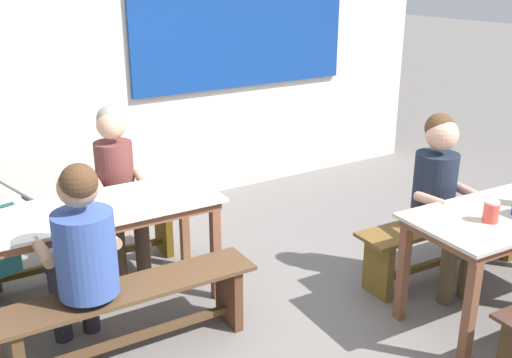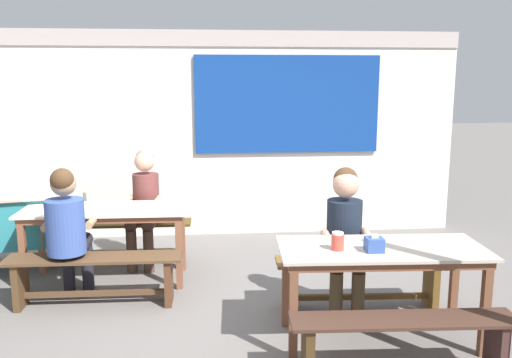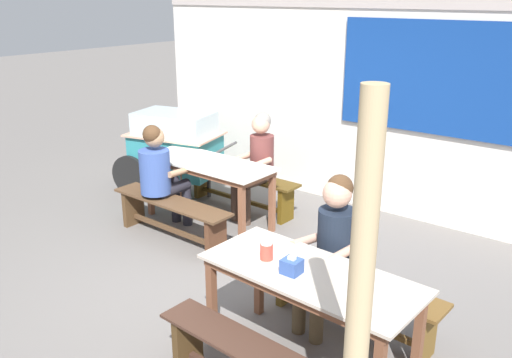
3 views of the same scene
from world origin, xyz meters
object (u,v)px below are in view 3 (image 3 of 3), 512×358
dining_table_near (310,282)px  dining_table_far (208,168)px  person_center_facing (257,159)px  soup_bowl (211,160)px  person_left_back_turned (160,171)px  bench_far_front (171,213)px  bench_far_back (241,185)px  wooden_support_post (358,322)px  person_right_near_table (331,242)px  condiment_jar (267,251)px  tissue_box (292,266)px  bench_near_back (351,295)px  food_cart (174,145)px

dining_table_near → dining_table_far: bearing=147.5°
person_center_facing → soup_bowl: bearing=-120.6°
person_left_back_turned → bench_far_front: bearing=-18.6°
dining_table_far → bench_far_back: size_ratio=1.01×
bench_far_back → person_center_facing: (0.31, -0.09, 0.42)m
dining_table_far → wooden_support_post: size_ratio=0.73×
person_right_near_table → condiment_jar: (-0.21, -0.57, 0.08)m
tissue_box → condiment_jar: size_ratio=0.95×
tissue_box → person_right_near_table: bearing=94.8°
bench_near_back → food_cart: 3.72m
bench_far_front → wooden_support_post: wooden_support_post is taller
wooden_support_post → dining_table_far: bearing=143.2°
dining_table_far → person_left_back_turned: bearing=-115.3°
bench_far_back → person_right_near_table: bearing=-35.3°
bench_near_back → dining_table_near: bearing=-92.9°
bench_far_back → person_center_facing: person_center_facing is taller
bench_far_front → wooden_support_post: size_ratio=0.70×
person_center_facing → tissue_box: 2.81m
bench_near_back → soup_bowl: soup_bowl is taller
dining_table_far → bench_far_back: bearing=88.9°
bench_far_front → tissue_box: (2.24, -0.98, 0.51)m
wooden_support_post → bench_far_front: bearing=150.9°
person_center_facing → wooden_support_post: size_ratio=0.57×
soup_bowl → bench_near_back: bearing=-21.3°
bench_far_back → bench_near_back: bearing=-32.3°
dining_table_near → soup_bowl: (-2.28, 1.49, 0.10)m
person_right_near_table → condiment_jar: size_ratio=9.38×
bench_near_back → person_right_near_table: (-0.17, -0.06, 0.43)m
tissue_box → food_cart: bearing=147.8°
food_cart → person_left_back_turned: (0.84, -1.02, 0.07)m
dining_table_near → bench_far_back: 3.12m
wooden_support_post → person_left_back_turned: bearing=151.6°
person_right_near_table → dining_table_near: bearing=-74.7°
bench_far_back → person_left_back_turned: (-0.25, -1.10, 0.41)m
bench_near_back → person_right_near_table: bearing=-161.7°
bench_near_back → condiment_jar: 0.90m
dining_table_near → condiment_jar: (-0.35, -0.04, 0.15)m
person_center_facing → soup_bowl: size_ratio=8.80×
person_right_near_table → bench_far_front: bearing=170.7°
person_left_back_turned → bench_near_back: bearing=-8.3°
dining_table_near → person_center_facing: person_center_facing is taller
person_left_back_turned → soup_bowl: size_ratio=8.72×
dining_table_near → person_right_near_table: size_ratio=1.25×
food_cart → wooden_support_post: size_ratio=0.74×
food_cart → dining_table_far: bearing=-25.2°
person_right_near_table → wooden_support_post: (0.93, -1.38, 0.38)m
bench_far_front → soup_bowl: 0.77m
wooden_support_post → bench_near_back: bearing=117.7°
bench_far_back → person_right_near_table: 2.68m
bench_far_back → person_right_near_table: (2.16, -1.53, 0.43)m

